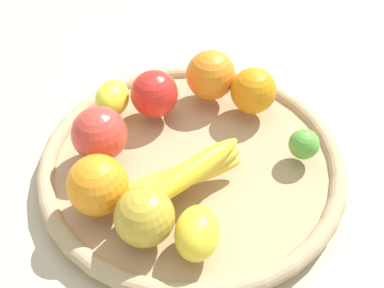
% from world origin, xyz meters
% --- Properties ---
extents(ground_plane, '(2.40, 2.40, 0.00)m').
position_xyz_m(ground_plane, '(0.00, 0.00, 0.00)').
color(ground_plane, '#C0B297').
rests_on(ground_plane, ground).
extents(basket, '(0.44, 0.44, 0.04)m').
position_xyz_m(basket, '(0.00, 0.00, 0.02)').
color(basket, tan).
rests_on(basket, ground_plane).
extents(banana_bunch, '(0.15, 0.17, 0.06)m').
position_xyz_m(banana_bunch, '(-0.02, 0.06, 0.06)').
color(banana_bunch, yellow).
rests_on(banana_bunch, basket).
extents(lemon_0, '(0.07, 0.08, 0.05)m').
position_xyz_m(lemon_0, '(-0.06, 0.14, 0.06)').
color(lemon_0, yellow).
rests_on(lemon_0, basket).
extents(lime_0, '(0.06, 0.06, 0.04)m').
position_xyz_m(lime_0, '(-0.15, -0.06, 0.06)').
color(lime_0, '#58A83A').
rests_on(lime_0, basket).
extents(apple_1, '(0.10, 0.10, 0.08)m').
position_xyz_m(apple_1, '(0.12, 0.05, 0.07)').
color(apple_1, '#D53F35').
rests_on(apple_1, basket).
extents(apple_0, '(0.10, 0.10, 0.07)m').
position_xyz_m(apple_0, '(0.09, -0.06, 0.07)').
color(apple_0, red).
rests_on(apple_0, basket).
extents(orange_2, '(0.09, 0.09, 0.07)m').
position_xyz_m(orange_2, '(-0.05, -0.13, 0.07)').
color(orange_2, orange).
rests_on(orange_2, basket).
extents(orange_0, '(0.09, 0.09, 0.08)m').
position_xyz_m(orange_0, '(0.07, 0.13, 0.07)').
color(orange_0, orange).
rests_on(orange_0, basket).
extents(orange_1, '(0.11, 0.11, 0.08)m').
position_xyz_m(orange_1, '(0.02, -0.14, 0.07)').
color(orange_1, orange).
rests_on(orange_1, basket).
extents(lemon_1, '(0.07, 0.08, 0.05)m').
position_xyz_m(lemon_1, '(0.15, -0.04, 0.06)').
color(lemon_1, yellow).
rests_on(lemon_1, basket).
extents(apple_2, '(0.09, 0.09, 0.07)m').
position_xyz_m(apple_2, '(-0.00, 0.15, 0.07)').
color(apple_2, gold).
rests_on(apple_2, basket).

